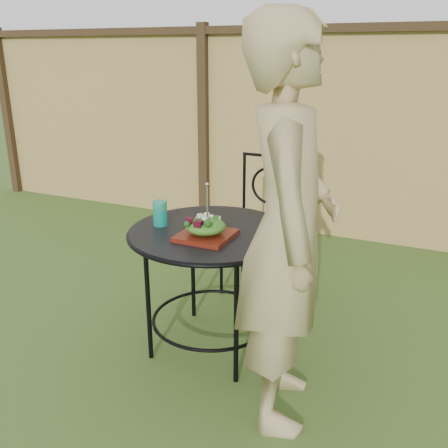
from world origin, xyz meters
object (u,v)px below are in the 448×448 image
(patio_table, at_px, (212,253))
(diner, at_px, (288,232))
(salad_plate, at_px, (206,236))
(patio_chair, at_px, (262,220))

(patio_table, bearing_deg, diner, -32.78)
(patio_table, xyz_separation_m, salad_plate, (0.03, -0.12, 0.15))
(patio_table, xyz_separation_m, patio_chair, (-0.03, 0.88, -0.08))
(salad_plate, bearing_deg, patio_chair, 93.17)
(patio_table, bearing_deg, salad_plate, -77.97)
(diner, distance_m, salad_plate, 0.58)
(diner, relative_size, salad_plate, 6.73)
(salad_plate, bearing_deg, patio_table, 102.03)
(patio_table, distance_m, diner, 0.71)
(diner, xyz_separation_m, salad_plate, (-0.51, 0.22, -0.17))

